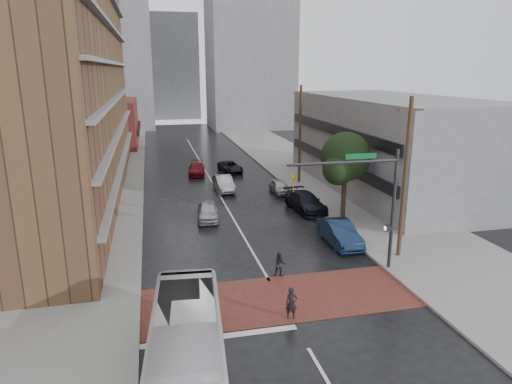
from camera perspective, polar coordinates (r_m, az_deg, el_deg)
ground at (r=23.86m, az=3.27°, el=-13.69°), size 160.00×160.00×0.00m
crosswalk at (r=24.27m, az=2.93°, el=-13.12°), size 14.00×5.00×0.02m
sidewalk_west at (r=46.78m, az=-19.38°, el=0.10°), size 9.00×90.00×0.15m
sidewalk_east at (r=49.65m, az=7.97°, el=1.65°), size 9.00×90.00×0.15m
apartment_block at (r=44.83m, az=-24.44°, el=17.03°), size 10.00×44.00×28.00m
storefront_west at (r=74.71m, az=-17.76°, el=8.24°), size 8.00×16.00×7.00m
building_east at (r=46.46m, az=16.18°, el=5.85°), size 11.00×26.00×9.00m
distant_tower_west at (r=98.47m, az=-18.52°, el=16.97°), size 18.00×16.00×32.00m
distant_tower_east at (r=94.42m, az=-0.83°, el=19.03°), size 16.00×14.00×36.00m
distant_tower_center at (r=115.20m, az=-10.42°, el=15.10°), size 12.00×10.00×24.00m
street_tree at (r=35.85m, az=11.13°, el=3.95°), size 4.20×4.10×6.90m
signal_mast at (r=26.34m, az=14.18°, el=-0.22°), size 6.50×0.30×7.20m
utility_pole_near at (r=28.93m, az=18.11°, el=1.67°), size 1.60×0.26×10.00m
utility_pole_far at (r=46.89m, az=5.52°, el=7.24°), size 1.60×0.26×10.00m
transit_bus at (r=16.98m, az=-8.67°, el=-20.91°), size 3.60×11.27×3.08m
pedestrian_a at (r=22.23m, az=4.46°, el=-13.71°), size 0.62×0.46×1.56m
pedestrian_b at (r=26.29m, az=2.98°, el=-9.05°), size 0.84×0.73×1.47m
car_travel_a at (r=36.10m, az=-6.07°, el=-2.40°), size 2.03×4.17×1.37m
car_travel_b at (r=44.53m, az=-4.06°, el=1.08°), size 1.74×4.53×1.47m
car_travel_c at (r=51.81m, az=-7.43°, el=2.89°), size 2.31×4.66×1.30m
suv_travel at (r=52.74m, az=-3.23°, el=3.17°), size 2.67×4.70×1.24m
car_parked_near at (r=31.43m, az=10.39°, el=-5.05°), size 1.68×4.81×1.58m
car_parked_mid at (r=38.34m, az=6.22°, el=-1.24°), size 2.69×5.47×1.53m
car_parked_far at (r=43.70m, az=2.95°, el=0.68°), size 1.55×3.70×1.25m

